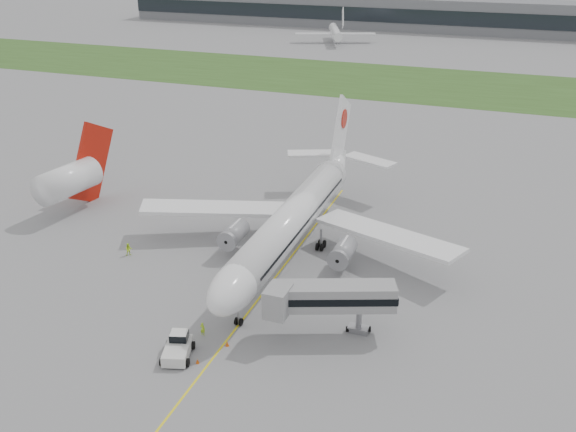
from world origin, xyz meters
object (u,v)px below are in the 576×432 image
(airliner, at_px, (295,216))
(pushback_tug, at_px, (178,347))
(ground_crew_near, at_px, (203,329))
(jet_bridge, at_px, (327,298))
(neighbor_aircraft, at_px, (71,178))

(airliner, distance_m, pushback_tug, 28.13)
(airliner, relative_size, ground_crew_near, 32.19)
(airliner, height_order, pushback_tug, airliner)
(jet_bridge, xyz_separation_m, ground_crew_near, (-13.24, -4.85, -4.15))
(jet_bridge, bearing_deg, pushback_tug, -167.66)
(pushback_tug, relative_size, ground_crew_near, 3.08)
(pushback_tug, xyz_separation_m, ground_crew_near, (0.78, 4.31, -0.25))
(airliner, relative_size, pushback_tug, 10.46)
(airliner, height_order, ground_crew_near, airliner)
(ground_crew_near, distance_m, neighbor_aircraft, 43.79)
(neighbor_aircraft, bearing_deg, jet_bridge, -12.92)
(ground_crew_near, bearing_deg, jet_bridge, -157.32)
(pushback_tug, xyz_separation_m, neighbor_aircraft, (-35.15, 28.85, 4.64))
(pushback_tug, bearing_deg, ground_crew_near, 62.83)
(pushback_tug, relative_size, neighbor_aircraft, 0.29)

